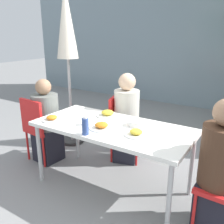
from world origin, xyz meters
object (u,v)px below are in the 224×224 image
object	(u,v)px
person_right	(219,172)
chair_far	(121,122)
bottle	(85,126)
person_far	(126,121)
salad_bowl	(136,123)
person_left	(46,124)
closed_umbrella	(67,31)
chair_left	(39,125)
drinking_cup	(87,121)

from	to	relation	value
person_right	chair_far	xyz separation A→B (m)	(-1.37, 0.72, -0.05)
chair_far	bottle	world-z (taller)	bottle
person_far	salad_bowl	xyz separation A→B (m)	(0.40, -0.51, 0.20)
person_left	closed_umbrella	size ratio (longest dim) A/B	0.48
chair_left	salad_bowl	xyz separation A→B (m)	(1.36, 0.14, 0.26)
chair_left	person_right	xyz separation A→B (m)	(2.23, -0.05, 0.05)
bottle	person_right	bearing A→B (deg)	13.74
drinking_cup	person_right	bearing A→B (deg)	3.21
person_far	chair_left	bearing A→B (deg)	-72.33
person_left	person_right	world-z (taller)	person_right
person_left	bottle	distance (m)	1.13
closed_umbrella	bottle	xyz separation A→B (m)	(1.11, -1.03, -0.87)
closed_umbrella	bottle	world-z (taller)	closed_umbrella
chair_left	chair_far	bearing A→B (deg)	42.00
drinking_cup	salad_bowl	bearing A→B (deg)	30.21
chair_left	chair_far	size ratio (longest dim) A/B	1.00
person_far	bottle	distance (m)	1.02
drinking_cup	bottle	bearing A→B (deg)	-54.16
chair_far	person_left	bearing A→B (deg)	-70.04
person_left	chair_far	bearing A→B (deg)	40.51
chair_left	person_far	distance (m)	1.15
chair_left	person_left	bearing A→B (deg)	57.99
person_right	drinking_cup	distance (m)	1.35
chair_left	closed_umbrella	xyz separation A→B (m)	(-0.06, 0.69, 1.19)
person_right	salad_bowl	distance (m)	0.92
person_left	salad_bowl	xyz separation A→B (m)	(1.30, 0.06, 0.25)
bottle	closed_umbrella	bearing A→B (deg)	137.20
closed_umbrella	salad_bowl	world-z (taller)	closed_umbrella
chair_left	drinking_cup	distance (m)	0.95
bottle	salad_bowl	bearing A→B (deg)	57.74
chair_left	closed_umbrella	distance (m)	1.37
person_right	closed_umbrella	xyz separation A→B (m)	(-2.29, 0.74, 1.13)
salad_bowl	chair_far	bearing A→B (deg)	132.87
closed_umbrella	drinking_cup	bearing A→B (deg)	-40.45
person_right	person_far	distance (m)	1.45
drinking_cup	person_left	bearing A→B (deg)	166.40
chair_left	chair_far	world-z (taller)	same
person_far	closed_umbrella	xyz separation A→B (m)	(-1.01, 0.05, 1.13)
person_left	person_far	size ratio (longest dim) A/B	0.94
person_right	person_far	bearing A→B (deg)	-26.06
person_right	closed_umbrella	world-z (taller)	closed_umbrella
person_left	salad_bowl	size ratio (longest dim) A/B	6.08
chair_far	person_right	bearing A→B (deg)	45.92
closed_umbrella	person_right	bearing A→B (deg)	-18.02
person_left	bottle	bearing A→B (deg)	-18.35
drinking_cup	chair_left	bearing A→B (deg)	171.88
person_far	bottle	bearing A→B (deg)	-10.35
person_left	closed_umbrella	distance (m)	1.33
person_right	closed_umbrella	bearing A→B (deg)	-15.47
chair_left	person_right	world-z (taller)	person_right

